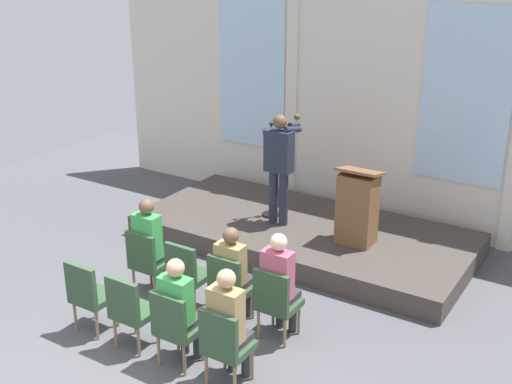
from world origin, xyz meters
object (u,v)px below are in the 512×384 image
(audience_r0_c0, at_px, (150,242))
(chair_r1_c2, at_px, (175,325))
(audience_r0_c3, at_px, (279,281))
(audience_r1_c2, at_px, (179,306))
(chair_r1_c1, at_px, (130,308))
(audience_r1_c3, at_px, (229,321))
(audience_r0_c2, at_px, (233,269))
(chair_r1_c3, at_px, (225,343))
(speaker, at_px, (279,161))
(chair_r0_c3, at_px, (276,300))
(chair_r0_c1, at_px, (187,272))
(chair_r1_c0, at_px, (89,293))
(lectern, at_px, (357,207))
(chair_r0_c0, at_px, (147,259))
(chair_r0_c2, at_px, (229,285))
(mic_stand, at_px, (271,196))

(audience_r0_c0, xyz_separation_m, chair_r1_c2, (1.31, -1.12, -0.22))
(audience_r0_c3, bearing_deg, audience_r1_c2, -122.27)
(chair_r1_c1, bearing_deg, audience_r1_c3, 3.45)
(audience_r0_c2, height_order, chair_r1_c3, audience_r0_c2)
(speaker, distance_m, chair_r0_c3, 2.85)
(chair_r0_c3, distance_m, chair_r1_c2, 1.23)
(chair_r1_c1, xyz_separation_m, chair_r1_c2, (0.66, 0.00, 0.00))
(chair_r0_c1, bearing_deg, audience_r0_c2, 7.27)
(audience_r0_c0, distance_m, chair_r1_c0, 1.14)
(lectern, height_order, chair_r0_c0, lectern)
(chair_r0_c3, bearing_deg, audience_r0_c2, 172.73)
(chair_r0_c3, bearing_deg, audience_r0_c3, 90.00)
(chair_r0_c2, xyz_separation_m, audience_r1_c2, (0.00, -0.96, 0.19))
(chair_r0_c0, relative_size, audience_r1_c2, 0.72)
(mic_stand, distance_m, chair_r1_c1, 3.63)
(chair_r0_c0, xyz_separation_m, audience_r1_c3, (1.97, -0.96, 0.22))
(chair_r0_c1, bearing_deg, chair_r0_c0, 180.00)
(chair_r1_c0, distance_m, audience_r1_c3, 1.98)
(chair_r1_c1, bearing_deg, chair_r1_c3, 0.00)
(chair_r0_c0, xyz_separation_m, audience_r0_c0, (-0.00, 0.08, 0.22))
(chair_r1_c0, bearing_deg, chair_r0_c3, 27.90)
(mic_stand, height_order, chair_r1_c2, mic_stand)
(audience_r0_c3, bearing_deg, chair_r1_c2, -120.33)
(chair_r0_c0, relative_size, audience_r0_c2, 0.73)
(chair_r1_c2, bearing_deg, audience_r0_c0, 139.50)
(audience_r0_c2, bearing_deg, chair_r0_c2, -90.00)
(chair_r1_c3, bearing_deg, chair_r1_c0, 180.00)
(lectern, height_order, chair_r0_c2, lectern)
(audience_r1_c3, bearing_deg, chair_r1_c0, -177.70)
(speaker, height_order, chair_r0_c2, speaker)
(chair_r1_c2, bearing_deg, chair_r1_c3, 0.00)
(chair_r1_c1, bearing_deg, audience_r0_c0, 120.34)
(speaker, distance_m, chair_r0_c2, 2.60)
(audience_r1_c3, bearing_deg, chair_r0_c1, 143.73)
(audience_r0_c2, distance_m, audience_r1_c3, 1.23)
(chair_r1_c1, relative_size, audience_r1_c2, 0.72)
(chair_r1_c0, xyz_separation_m, audience_r1_c2, (1.31, 0.08, 0.19))
(lectern, height_order, chair_r0_c1, lectern)
(chair_r1_c3, bearing_deg, speaker, 111.59)
(chair_r0_c0, height_order, audience_r0_c2, audience_r0_c2)
(audience_r0_c3, bearing_deg, chair_r1_c0, -150.33)
(chair_r0_c0, relative_size, audience_r1_c3, 0.69)
(audience_r0_c2, bearing_deg, speaker, 106.91)
(chair_r0_c2, xyz_separation_m, chair_r0_c3, (0.66, 0.00, 0.00))
(mic_stand, xyz_separation_m, audience_r1_c3, (1.61, -3.53, 0.09))
(chair_r0_c0, bearing_deg, chair_r0_c1, 0.00)
(lectern, bearing_deg, audience_r1_c3, -89.35)
(mic_stand, height_order, audience_r0_c0, mic_stand)
(audience_r0_c0, distance_m, audience_r0_c2, 1.31)
(audience_r0_c0, bearing_deg, chair_r0_c3, -2.30)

